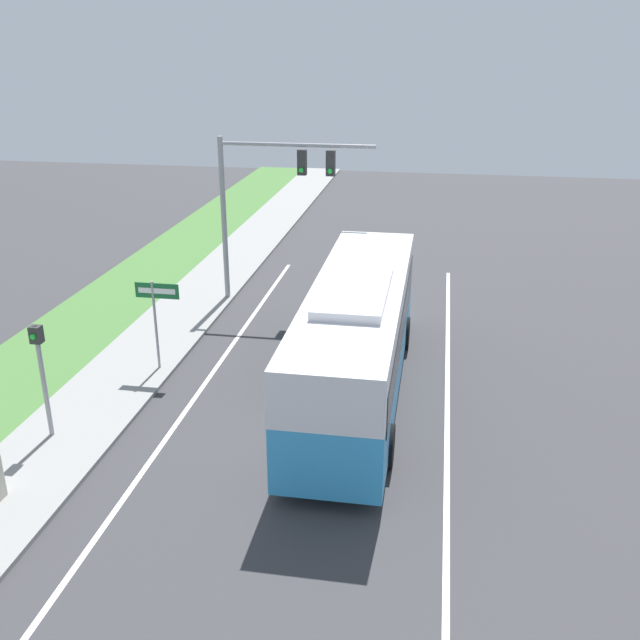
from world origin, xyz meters
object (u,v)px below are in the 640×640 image
object	(u,v)px
signal_gantry	(268,188)
pedestrian_signal	(41,364)
street_sign	(156,308)
bus	(357,332)

from	to	relation	value
signal_gantry	pedestrian_signal	size ratio (longest dim) A/B	2.01
street_sign	bus	bearing A→B (deg)	-4.92
signal_gantry	bus	bearing A→B (deg)	-59.42
bus	pedestrian_signal	size ratio (longest dim) A/B	3.65
bus	signal_gantry	bearing A→B (deg)	120.58
signal_gantry	pedestrian_signal	xyz separation A→B (m)	(-3.22, -11.00, -2.37)
pedestrian_signal	street_sign	world-z (taller)	pedestrian_signal
bus	street_sign	xyz separation A→B (m)	(-6.17, 0.53, 0.14)
bus	pedestrian_signal	distance (m)	8.38
signal_gantry	street_sign	bearing A→B (deg)	-105.90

